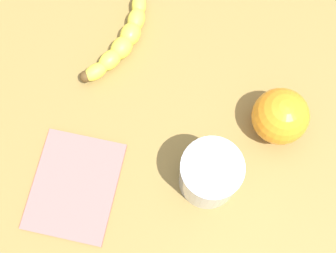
# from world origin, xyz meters

# --- Properties ---
(wooden_tabletop) EXTENTS (1.20, 1.20, 0.03)m
(wooden_tabletop) POSITION_xyz_m (0.00, 0.00, 0.01)
(wooden_tabletop) COLOR olive
(wooden_tabletop) RESTS_ON ground
(banana) EXTENTS (0.18, 0.09, 0.03)m
(banana) POSITION_xyz_m (0.06, 0.07, 0.05)
(banana) COLOR yellow
(banana) RESTS_ON wooden_tabletop
(smoothie_glass) EXTENTS (0.09, 0.09, 0.09)m
(smoothie_glass) POSITION_xyz_m (-0.15, -0.09, 0.07)
(smoothie_glass) COLOR silver
(smoothie_glass) RESTS_ON wooden_tabletop
(orange_fruit) EXTENTS (0.08, 0.08, 0.08)m
(orange_fruit) POSITION_xyz_m (-0.05, -0.19, 0.07)
(orange_fruit) COLOR orange
(orange_fruit) RESTS_ON wooden_tabletop
(folded_napkin) EXTENTS (0.17, 0.14, 0.01)m
(folded_napkin) POSITION_xyz_m (-0.18, 0.10, 0.03)
(folded_napkin) COLOR #BC6660
(folded_napkin) RESTS_ON wooden_tabletop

